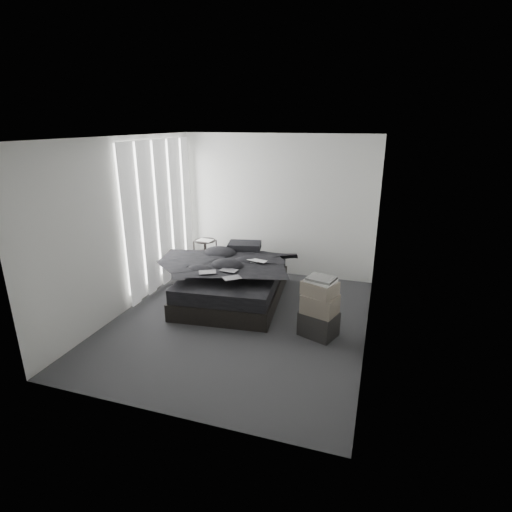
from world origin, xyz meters
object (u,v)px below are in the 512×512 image
(bed, at_px, (233,291))
(box_lower, at_px, (319,324))
(laptop, at_px, (256,257))
(side_stand, at_px, (206,259))

(bed, relative_size, box_lower, 4.30)
(laptop, bearing_deg, side_stand, 162.09)
(laptop, height_order, box_lower, laptop)
(bed, xyz_separation_m, box_lower, (1.54, -0.76, 0.04))
(laptop, height_order, side_stand, laptop)
(side_stand, xyz_separation_m, box_lower, (2.38, -1.54, -0.18))
(box_lower, bearing_deg, bed, 153.80)
(laptop, distance_m, box_lower, 1.55)
(laptop, xyz_separation_m, side_stand, (-1.21, 0.70, -0.38))
(bed, xyz_separation_m, laptop, (0.36, 0.09, 0.60))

